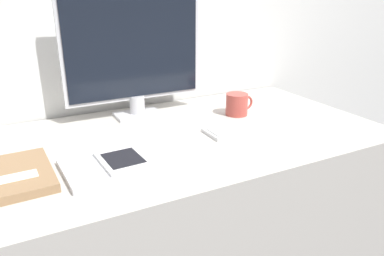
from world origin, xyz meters
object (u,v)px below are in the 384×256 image
monitor (134,51)px  keyboard (245,128)px  coffee_mug (237,104)px  notebook (18,175)px  laptop (125,162)px  ereader (123,159)px

monitor → keyboard: monitor is taller
coffee_mug → notebook: bearing=-167.6°
keyboard → laptop: 0.48m
ereader → notebook: (-0.27, 0.06, -0.01)m
notebook → keyboard: bearing=1.8°
laptop → notebook: (-0.28, 0.05, 0.00)m
laptop → monitor: bearing=65.7°
keyboard → laptop: (-0.48, -0.08, 0.00)m
laptop → coffee_mug: size_ratio=2.91×
laptop → coffee_mug: bearing=23.3°
laptop → ereader: 0.02m
keyboard → ereader: bearing=-170.3°
ereader → monitor: bearing=65.0°
laptop → ereader: size_ratio=2.12×
keyboard → ereader: (-0.49, -0.08, 0.02)m
monitor → keyboard: bearing=-48.8°
notebook → laptop: bearing=-10.7°
monitor → coffee_mug: monitor is taller
coffee_mug → laptop: bearing=-156.7°
monitor → laptop: bearing=-114.3°
keyboard → laptop: bearing=-170.8°
keyboard → coffee_mug: bearing=66.1°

